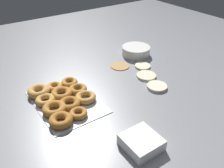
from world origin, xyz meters
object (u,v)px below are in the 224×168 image
at_px(pancake_2, 143,66).
at_px(pancake_3, 120,66).
at_px(pancake_1, 157,87).
at_px(batter_bowl, 136,51).
at_px(container_stack, 141,142).
at_px(pancake_0, 146,76).
at_px(donut_tray, 62,99).

xyz_separation_m(pancake_2, pancake_3, (-0.09, -0.11, -0.00)).
height_order(pancake_2, pancake_3, pancake_2).
relative_size(pancake_1, batter_bowl, 0.57).
xyz_separation_m(pancake_2, container_stack, (0.50, -0.44, 0.02)).
distance_m(pancake_1, pancake_3, 0.31).
distance_m(pancake_2, pancake_3, 0.14).
height_order(pancake_0, pancake_2, pancake_0).
xyz_separation_m(pancake_1, pancake_3, (-0.31, -0.02, -0.00)).
bearing_deg(batter_bowl, donut_tray, -71.53).
relative_size(pancake_2, pancake_3, 0.82).
bearing_deg(pancake_1, pancake_0, 165.70).
relative_size(batter_bowl, container_stack, 1.38).
relative_size(pancake_3, batter_bowl, 0.62).
relative_size(pancake_0, pancake_1, 1.05).
height_order(donut_tray, batter_bowl, batter_bowl).
relative_size(pancake_0, donut_tray, 0.29).
xyz_separation_m(pancake_1, batter_bowl, (-0.39, 0.17, 0.02)).
bearing_deg(batter_bowl, pancake_0, -27.76).
distance_m(pancake_2, batter_bowl, 0.18).
xyz_separation_m(pancake_0, batter_bowl, (-0.26, 0.14, 0.02)).
height_order(pancake_2, donut_tray, donut_tray).
bearing_deg(pancake_1, pancake_2, 157.45).
xyz_separation_m(pancake_3, batter_bowl, (-0.07, 0.19, 0.03)).
relative_size(pancake_1, pancake_3, 0.92).
bearing_deg(pancake_3, pancake_2, 52.30).
distance_m(pancake_0, pancake_1, 0.13).
bearing_deg(pancake_0, pancake_2, 148.93).
distance_m(pancake_0, container_stack, 0.55).
xyz_separation_m(pancake_1, donut_tray, (-0.17, -0.48, 0.01)).
distance_m(pancake_0, donut_tray, 0.51).
height_order(pancake_3, donut_tray, donut_tray).
bearing_deg(pancake_2, pancake_1, -22.55).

